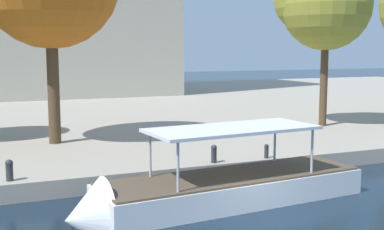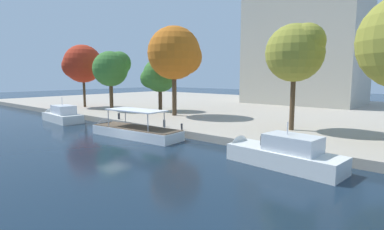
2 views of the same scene
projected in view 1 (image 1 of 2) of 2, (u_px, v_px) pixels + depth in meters
The scene contains 7 objects.
ground_plane at pixel (287, 226), 17.09m from camera, with size 220.00×220.00×0.00m, color #142333.
dock_promenade at pixel (87, 108), 47.82m from camera, with size 120.00×55.00×0.76m, color #A39989.
tour_boat_1 at pixel (211, 195), 19.35m from camera, with size 12.04×3.90×4.02m.
mooring_bollard_0 at pixel (214, 153), 23.07m from camera, with size 0.28×0.28×0.83m.
mooring_bollard_1 at pixel (266, 151), 24.07m from camera, with size 0.22×0.22×0.68m.
mooring_bollard_2 at pixel (9, 169), 19.90m from camera, with size 0.31×0.31×0.85m.
tree_4 at pixel (324, 2), 33.48m from camera, with size 6.05×6.02×10.95m.
Camera 1 is at (-9.35, -13.93, 5.90)m, focal length 47.60 mm.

